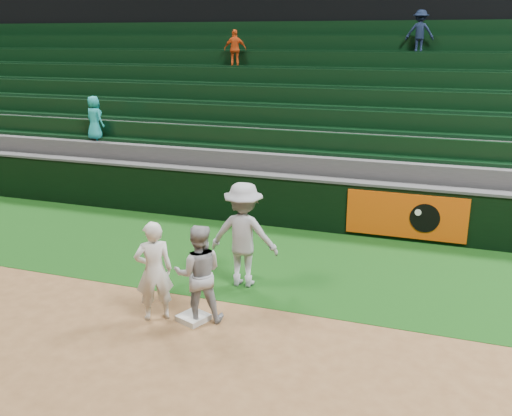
# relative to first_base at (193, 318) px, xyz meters

# --- Properties ---
(ground) EXTENTS (70.00, 70.00, 0.00)m
(ground) POSITION_rel_first_base_xyz_m (-0.14, -0.12, -0.05)
(ground) COLOR brown
(ground) RESTS_ON ground
(foul_grass) EXTENTS (36.00, 4.20, 0.01)m
(foul_grass) POSITION_rel_first_base_xyz_m (-0.14, 2.88, -0.04)
(foul_grass) COLOR #0E360D
(foul_grass) RESTS_ON ground
(first_base) EXTENTS (0.55, 0.55, 0.10)m
(first_base) POSITION_rel_first_base_xyz_m (0.00, 0.00, 0.00)
(first_base) COLOR silver
(first_base) RESTS_ON ground
(first_baseman) EXTENTS (0.72, 0.67, 1.65)m
(first_baseman) POSITION_rel_first_base_xyz_m (-0.60, -0.13, 0.78)
(first_baseman) COLOR silver
(first_baseman) RESTS_ON ground
(baserunner) EXTENTS (0.96, 0.87, 1.61)m
(baserunner) POSITION_rel_first_base_xyz_m (0.09, 0.06, 0.76)
(baserunner) COLOR #95979E
(baserunner) RESTS_ON ground
(base_coach) EXTENTS (1.28, 0.79, 1.92)m
(base_coach) POSITION_rel_first_base_xyz_m (0.29, 1.57, 0.92)
(base_coach) COLOR #989AA5
(base_coach) RESTS_ON foul_grass
(field_wall) EXTENTS (36.00, 0.45, 1.25)m
(field_wall) POSITION_rel_first_base_xyz_m (-0.12, 5.08, 0.59)
(field_wall) COLOR black
(field_wall) RESTS_ON ground
(stadium_seating) EXTENTS (36.00, 5.95, 5.10)m
(stadium_seating) POSITION_rel_first_base_xyz_m (-0.14, 8.85, 1.65)
(stadium_seating) COLOR #39393B
(stadium_seating) RESTS_ON ground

